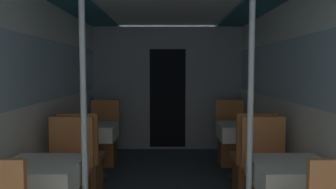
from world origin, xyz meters
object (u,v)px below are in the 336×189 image
at_px(chair_left_far_1, 105,145).
at_px(dining_table_right_1, 242,134).
at_px(dining_table_left_0, 44,179).
at_px(support_pole_right_0, 252,114).
at_px(support_pole_left_0, 85,114).
at_px(chair_left_far_0, 69,188).
at_px(chair_right_near_1, 254,170).
at_px(chair_left_near_1, 84,169).
at_px(dining_table_left_1, 96,134).
at_px(chair_right_far_0, 269,188).
at_px(chair_right_far_1, 233,145).
at_px(dining_table_right_0, 294,179).

height_order(chair_left_far_1, dining_table_right_1, chair_left_far_1).
xyz_separation_m(dining_table_left_0, support_pole_right_0, (1.62, 0.00, 0.51)).
bearing_deg(chair_left_far_1, support_pole_right_0, 123.80).
bearing_deg(support_pole_left_0, chair_left_far_0, 118.80).
distance_m(support_pole_right_0, chair_right_near_1, 1.48).
bearing_deg(chair_left_far_0, support_pole_right_0, 159.32).
bearing_deg(chair_left_near_1, support_pole_right_0, -36.45).
xyz_separation_m(dining_table_left_1, chair_right_far_0, (1.95, -1.20, -0.30)).
bearing_deg(chair_right_far_1, support_pole_left_0, 56.20).
distance_m(support_pole_left_0, chair_right_near_1, 2.17).
bearing_deg(chair_right_far_0, support_pole_right_0, 61.20).
xyz_separation_m(chair_left_near_1, support_pole_right_0, (1.62, -1.20, 0.81)).
distance_m(chair_left_far_0, chair_right_far_1, 2.66).
bearing_deg(chair_right_far_0, dining_table_right_1, -90.00).
bearing_deg(chair_left_far_0, dining_table_right_1, -148.55).
bearing_deg(support_pole_right_0, chair_right_far_0, 61.20).
height_order(support_pole_right_0, dining_table_right_1, support_pole_right_0).
xyz_separation_m(dining_table_left_0, chair_left_far_1, (0.00, 2.42, -0.30)).
height_order(dining_table_left_0, chair_left_near_1, chair_left_near_1).
bearing_deg(chair_left_near_1, chair_right_far_0, -16.65).
distance_m(support_pole_left_0, chair_left_far_1, 2.57).
bearing_deg(chair_left_far_0, chair_right_near_1, -163.35).
height_order(dining_table_left_0, chair_left_far_0, chair_left_far_0).
height_order(chair_left_near_1, chair_right_near_1, same).
bearing_deg(dining_table_right_1, chair_left_far_0, -148.55).
height_order(chair_left_near_1, support_pole_right_0, support_pole_right_0).
relative_size(dining_table_left_1, chair_left_near_1, 0.75).
bearing_deg(chair_left_far_0, chair_left_far_1, -90.00).
xyz_separation_m(support_pole_left_0, chair_right_far_0, (1.62, 0.61, -0.81)).
xyz_separation_m(dining_table_right_0, dining_table_right_1, (0.00, 1.81, 0.00)).
bearing_deg(dining_table_right_1, dining_table_right_0, -90.00).
bearing_deg(dining_table_left_1, chair_left_far_1, 90.00).
bearing_deg(chair_left_far_0, chair_right_far_0, -180.00).
xyz_separation_m(dining_table_left_0, dining_table_left_1, (0.00, 1.81, 0.00)).
distance_m(dining_table_left_1, chair_left_far_1, 0.68).
distance_m(dining_table_left_1, chair_right_near_1, 2.07).
bearing_deg(chair_right_far_0, chair_right_near_1, -90.00).
relative_size(chair_left_far_0, chair_right_near_1, 1.00).
relative_size(chair_left_far_0, chair_left_near_1, 1.00).
xyz_separation_m(chair_left_far_0, dining_table_left_1, (0.00, 1.20, 0.30)).
xyz_separation_m(chair_left_far_0, chair_right_far_1, (1.95, 1.81, 0.00)).
xyz_separation_m(chair_left_near_1, chair_right_far_1, (1.95, 1.22, 0.00)).
relative_size(dining_table_left_1, dining_table_right_0, 1.00).
bearing_deg(support_pole_left_0, dining_table_left_0, 180.00).
relative_size(support_pole_left_0, chair_right_near_1, 2.27).
bearing_deg(dining_table_right_1, chair_right_near_1, -90.00).
xyz_separation_m(support_pole_right_0, dining_table_right_1, (0.34, 1.81, -0.51)).
relative_size(dining_table_left_0, support_pole_right_0, 0.33).
height_order(support_pole_left_0, chair_left_far_1, support_pole_left_0).
relative_size(dining_table_right_0, chair_right_far_0, 0.75).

